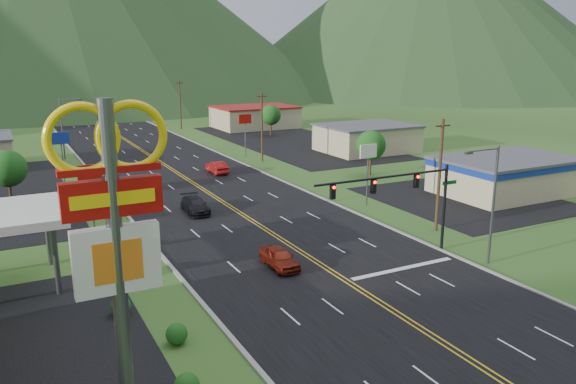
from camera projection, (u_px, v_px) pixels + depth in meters
name	position (u px, v px, depth m)	size (l,w,h in m)	color
ground	(475.00, 363.00, 28.82)	(500.00, 500.00, 0.00)	#2A4B1B
road	(475.00, 363.00, 28.82)	(20.00, 460.00, 0.04)	black
pylon_sign	(114.00, 226.00, 20.68)	(4.32, 0.60, 14.00)	#59595E
traffic_signal	(405.00, 191.00, 42.47)	(13.10, 0.43, 7.00)	black
streetlight_east	(491.00, 197.00, 41.17)	(3.28, 0.25, 9.00)	#59595E
streetlight_west	(64.00, 124.00, 82.60)	(3.28, 0.25, 9.00)	#59595E
building_east_near	(507.00, 173.00, 63.21)	(15.40, 10.40, 4.10)	#CBBF8D
building_east_mid	(367.00, 138.00, 89.95)	(14.40, 11.40, 4.30)	#CBBF8D
building_east_far	(255.00, 117.00, 118.27)	(16.40, 12.40, 4.50)	#CBBF8D
pole_sign_west_a	(90.00, 180.00, 47.16)	(2.00, 0.18, 6.40)	#59595E
pole_sign_west_b	(61.00, 144.00, 66.10)	(2.00, 0.18, 6.40)	#59595E
pole_sign_east_a	(368.00, 157.00, 57.51)	(2.00, 0.18, 6.40)	#59595E
pole_sign_east_b	(245.00, 123.00, 85.06)	(2.00, 0.18, 6.40)	#59595E
tree_west_a	(7.00, 169.00, 57.67)	(3.84, 3.84, 5.82)	#382314
tree_east_a	(371.00, 145.00, 72.15)	(3.84, 3.84, 5.82)	#382314
tree_east_b	(271.00, 115.00, 106.65)	(3.84, 3.84, 5.82)	#382314
utility_pole_a	(439.00, 175.00, 49.11)	(1.60, 0.28, 10.00)	#382314
utility_pole_b	(262.00, 126.00, 80.96)	(1.60, 0.28, 10.00)	#382314
utility_pole_c	(180.00, 104.00, 115.40)	(1.60, 0.28, 10.00)	#382314
utility_pole_d	(136.00, 92.00, 149.84)	(1.60, 0.28, 10.00)	#382314
mountain_ne	(428.00, 5.00, 238.12)	(180.00, 180.00, 70.00)	#193719
car_red_near	(279.00, 258.00, 41.50)	(1.76, 4.37, 1.49)	#64160B
car_dark_mid	(195.00, 206.00, 55.64)	(2.08, 5.12, 1.49)	black
car_red_far	(217.00, 167.00, 73.73)	(1.69, 4.84, 1.60)	maroon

